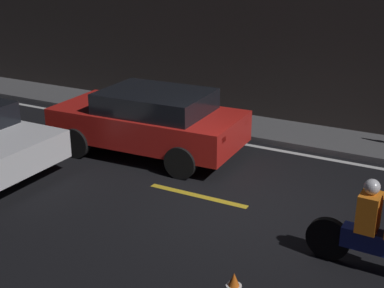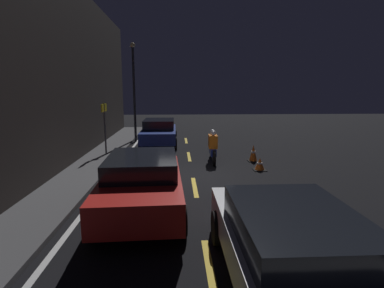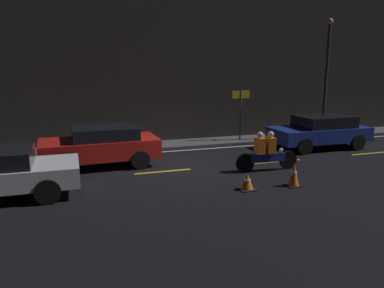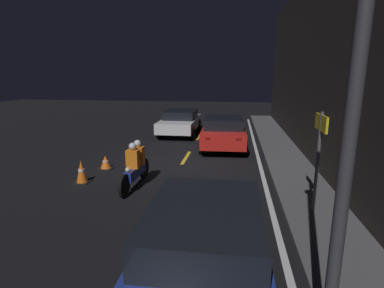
# 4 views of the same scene
# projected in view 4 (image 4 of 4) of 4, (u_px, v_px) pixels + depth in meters

# --- Properties ---
(ground_plane) EXTENTS (56.00, 56.00, 0.00)m
(ground_plane) POSITION_uv_depth(u_px,v_px,m) (182.00, 164.00, 11.43)
(ground_plane) COLOR black
(raised_curb) EXTENTS (28.00, 1.61, 0.13)m
(raised_curb) POSITION_uv_depth(u_px,v_px,m) (291.00, 167.00, 10.85)
(raised_curb) COLOR #4C4C4F
(raised_curb) RESTS_ON ground
(building_front) EXTENTS (28.00, 0.30, 7.61)m
(building_front) POSITION_uv_depth(u_px,v_px,m) (329.00, 60.00, 9.88)
(building_front) COLOR #2D2826
(building_front) RESTS_ON ground
(lane_dash_a) EXTENTS (2.00, 0.14, 0.01)m
(lane_dash_a) POSITION_uv_depth(u_px,v_px,m) (207.00, 124.00, 21.07)
(lane_dash_a) COLOR gold
(lane_dash_a) RESTS_ON ground
(lane_dash_b) EXTENTS (2.00, 0.14, 0.01)m
(lane_dash_b) POSITION_uv_depth(u_px,v_px,m) (199.00, 136.00, 16.73)
(lane_dash_b) COLOR gold
(lane_dash_b) RESTS_ON ground
(lane_dash_c) EXTENTS (2.00, 0.14, 0.01)m
(lane_dash_c) POSITION_uv_depth(u_px,v_px,m) (186.00, 157.00, 12.39)
(lane_dash_c) COLOR gold
(lane_dash_c) RESTS_ON ground
(lane_dash_d) EXTENTS (2.00, 0.14, 0.01)m
(lane_dash_d) POSITION_uv_depth(u_px,v_px,m) (159.00, 202.00, 8.05)
(lane_dash_d) COLOR gold
(lane_dash_d) RESTS_ON ground
(lane_solid_kerb) EXTENTS (25.20, 0.14, 0.01)m
(lane_solid_kerb) POSITION_uv_depth(u_px,v_px,m) (261.00, 168.00, 11.01)
(lane_solid_kerb) COLOR silver
(lane_solid_kerb) RESTS_ON ground
(sedan_white) EXTENTS (4.42, 2.05, 1.36)m
(sedan_white) POSITION_uv_depth(u_px,v_px,m) (180.00, 121.00, 17.27)
(sedan_white) COLOR silver
(sedan_white) RESTS_ON ground
(taxi_red) EXTENTS (4.22, 2.17, 1.45)m
(taxi_red) POSITION_uv_depth(u_px,v_px,m) (223.00, 131.00, 13.90)
(taxi_red) COLOR red
(taxi_red) RESTS_ON ground
(sedan_blue) EXTENTS (4.34, 2.01, 1.44)m
(sedan_blue) POSITION_uv_depth(u_px,v_px,m) (205.00, 241.00, 4.71)
(sedan_blue) COLOR navy
(sedan_blue) RESTS_ON ground
(motorcycle) EXTENTS (2.31, 0.39, 1.40)m
(motorcycle) POSITION_uv_depth(u_px,v_px,m) (135.00, 165.00, 9.08)
(motorcycle) COLOR black
(motorcycle) RESTS_ON ground
(traffic_cone_near) EXTENTS (0.48, 0.48, 0.49)m
(traffic_cone_near) POSITION_uv_depth(u_px,v_px,m) (105.00, 162.00, 10.86)
(traffic_cone_near) COLOR black
(traffic_cone_near) RESTS_ON ground
(traffic_cone_mid) EXTENTS (0.44, 0.44, 0.73)m
(traffic_cone_mid) POSITION_uv_depth(u_px,v_px,m) (82.00, 172.00, 9.41)
(traffic_cone_mid) COLOR black
(traffic_cone_mid) RESTS_ON ground
(shop_sign) EXTENTS (0.90, 0.08, 2.40)m
(shop_sign) POSITION_uv_depth(u_px,v_px,m) (319.00, 143.00, 6.86)
(shop_sign) COLOR #4C4C51
(shop_sign) RESTS_ON raised_curb
(street_lamp) EXTENTS (0.28, 0.28, 5.76)m
(street_lamp) POSITION_uv_depth(u_px,v_px,m) (356.00, 85.00, 2.75)
(street_lamp) COLOR #333338
(street_lamp) RESTS_ON ground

